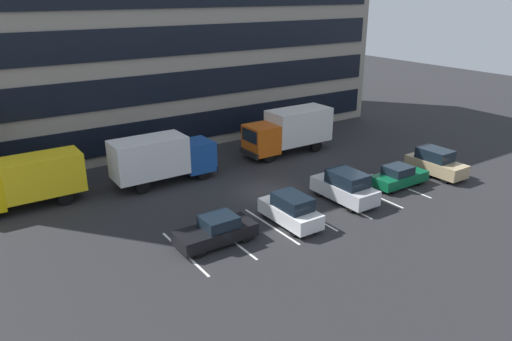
% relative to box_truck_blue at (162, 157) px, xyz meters
% --- Properties ---
extents(ground_plane, '(120.00, 120.00, 0.00)m').
position_rel_box_truck_blue_xyz_m(ground_plane, '(5.19, -5.45, -1.94)').
color(ground_plane, '#262628').
extents(office_building, '(41.19, 13.31, 21.60)m').
position_rel_box_truck_blue_xyz_m(office_building, '(5.19, 12.50, 8.86)').
color(office_building, gray).
rests_on(office_building, ground_plane).
extents(lot_markings, '(16.94, 5.40, 0.01)m').
position_rel_box_truck_blue_xyz_m(lot_markings, '(5.19, -9.81, -1.93)').
color(lot_markings, silver).
rests_on(lot_markings, ground_plane).
extents(box_truck_blue, '(7.43, 2.46, 3.44)m').
position_rel_box_truck_blue_xyz_m(box_truck_blue, '(0.00, 0.00, 0.00)').
color(box_truck_blue, '#194799').
rests_on(box_truck_blue, ground_plane).
extents(box_truck_orange, '(7.83, 2.59, 3.63)m').
position_rel_box_truck_blue_xyz_m(box_truck_orange, '(11.64, 0.43, 0.11)').
color(box_truck_orange, '#D85914').
rests_on(box_truck_orange, ground_plane).
extents(box_truck_yellow_all, '(6.99, 2.31, 3.24)m').
position_rel_box_truck_blue_xyz_m(box_truck_yellow_all, '(-8.62, 0.93, -0.12)').
color(box_truck_yellow_all, yellow).
rests_on(box_truck_yellow_all, ground_plane).
extents(sedan_forest, '(4.23, 1.77, 1.52)m').
position_rel_box_truck_blue_xyz_m(sedan_forest, '(13.44, -9.81, -1.22)').
color(sedan_forest, '#0C5933').
rests_on(sedan_forest, ground_plane).
extents(suv_silver, '(1.94, 4.58, 2.07)m').
position_rel_box_truck_blue_xyz_m(suv_silver, '(8.44, -9.62, -0.94)').
color(suv_silver, silver).
rests_on(suv_silver, ground_plane).
extents(suv_white, '(1.77, 4.17, 1.89)m').
position_rel_box_truck_blue_xyz_m(suv_white, '(3.49, -10.26, -1.03)').
color(suv_white, white).
rests_on(suv_white, ground_plane).
extents(suv_tan, '(1.86, 4.38, 1.98)m').
position_rel_box_truck_blue_xyz_m(suv_tan, '(17.41, -9.85, -0.98)').
color(suv_tan, tan).
rests_on(suv_tan, ground_plane).
extents(sedan_black, '(4.42, 1.85, 1.58)m').
position_rel_box_truck_blue_xyz_m(sedan_black, '(-1.25, -9.82, -1.19)').
color(sedan_black, black).
rests_on(sedan_black, ground_plane).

